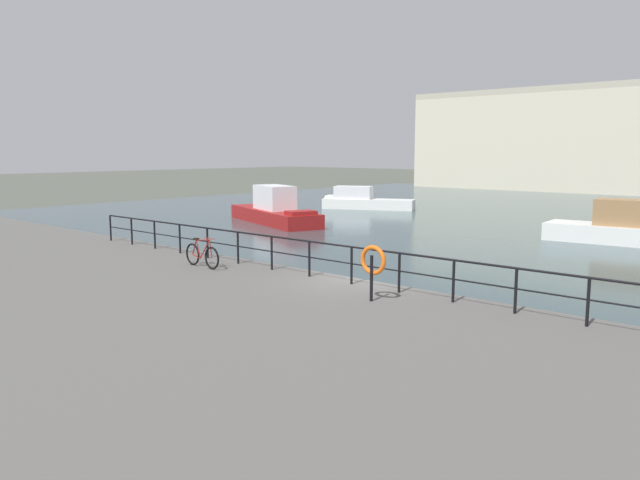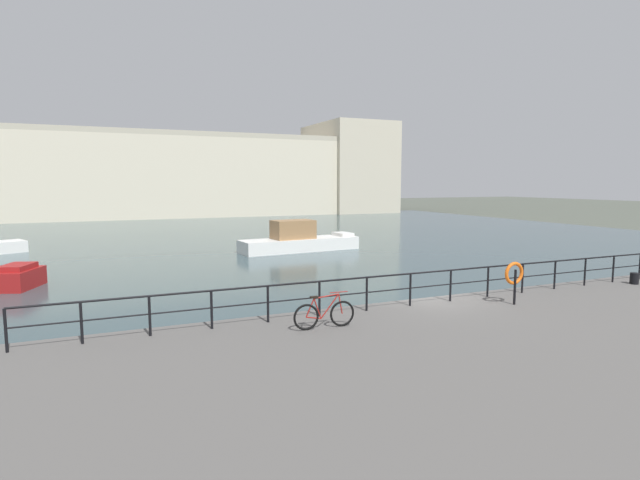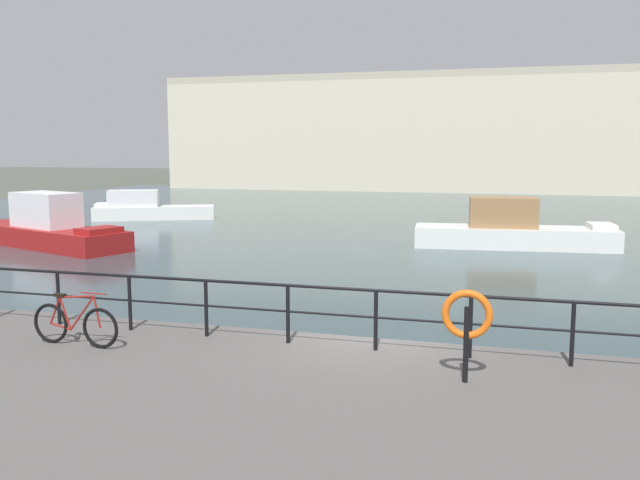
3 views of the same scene
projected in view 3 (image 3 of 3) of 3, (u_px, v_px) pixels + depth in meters
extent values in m
plane|color=#4C5147|center=(366.00, 385.00, 12.67)|extent=(240.00, 240.00, 0.00)
cube|color=#33474C|center=(470.00, 220.00, 41.45)|extent=(80.00, 60.00, 0.01)
cube|color=beige|center=(491.00, 137.00, 71.28)|extent=(67.35, 14.57, 11.09)
cube|color=#B1A993|center=(491.00, 72.00, 63.83)|extent=(67.35, 0.60, 0.70)
cube|color=maroon|center=(46.00, 236.00, 30.49)|extent=(9.53, 5.48, 0.87)
cube|color=silver|center=(46.00, 210.00, 30.27)|extent=(3.57, 2.69, 1.54)
cube|color=maroon|center=(99.00, 230.00, 28.14)|extent=(1.63, 1.96, 0.24)
cube|color=white|center=(154.00, 213.00, 41.91)|extent=(7.34, 4.69, 0.81)
cube|color=silver|center=(133.00, 198.00, 41.61)|extent=(3.31, 2.60, 1.00)
cube|color=white|center=(103.00, 205.00, 41.39)|extent=(1.33, 1.53, 0.24)
cube|color=white|center=(514.00, 237.00, 30.05)|extent=(8.81, 3.09, 0.90)
cube|color=#997047|center=(503.00, 212.00, 30.00)|extent=(3.03, 1.99, 1.32)
cube|color=white|center=(601.00, 226.00, 29.31)|extent=(1.18, 1.70, 0.24)
cylinder|color=black|center=(59.00, 298.00, 13.41)|extent=(0.07, 0.07, 1.05)
cylinder|color=black|center=(130.00, 303.00, 12.98)|extent=(0.07, 0.07, 1.05)
cylinder|color=black|center=(206.00, 308.00, 12.55)|extent=(0.07, 0.07, 1.05)
cylinder|color=black|center=(288.00, 314.00, 12.11)|extent=(0.07, 0.07, 1.05)
cylinder|color=black|center=(376.00, 320.00, 11.68)|extent=(0.07, 0.07, 1.05)
cylinder|color=black|center=(470.00, 327.00, 11.24)|extent=(0.07, 0.07, 1.05)
cylinder|color=black|center=(573.00, 334.00, 10.81)|extent=(0.07, 0.07, 1.05)
cylinder|color=black|center=(288.00, 285.00, 12.04)|extent=(22.31, 0.06, 0.06)
cylinder|color=black|center=(288.00, 311.00, 12.10)|extent=(22.31, 0.04, 0.04)
torus|color=black|center=(100.00, 328.00, 11.80)|extent=(0.72, 0.10, 0.72)
torus|color=black|center=(51.00, 323.00, 12.14)|extent=(0.72, 0.10, 0.72)
cylinder|color=maroon|center=(82.00, 313.00, 11.89)|extent=(0.55, 0.06, 0.66)
cylinder|color=maroon|center=(65.00, 313.00, 12.01)|extent=(0.24, 0.05, 0.58)
cylinder|color=maroon|center=(77.00, 297.00, 11.88)|extent=(0.72, 0.07, 0.11)
cylinder|color=maroon|center=(61.00, 326.00, 12.08)|extent=(0.43, 0.06, 0.12)
cylinder|color=maroon|center=(55.00, 310.00, 12.07)|extent=(0.26, 0.05, 0.51)
cylinder|color=maroon|center=(97.00, 312.00, 11.78)|extent=(0.14, 0.04, 0.57)
cube|color=black|center=(60.00, 295.00, 12.00)|extent=(0.22, 0.10, 0.05)
cylinder|color=maroon|center=(94.00, 293.00, 11.76)|extent=(0.52, 0.05, 0.02)
cylinder|color=black|center=(466.00, 345.00, 10.07)|extent=(0.08, 0.08, 1.15)
torus|color=orange|center=(467.00, 314.00, 10.06)|extent=(0.75, 0.11, 0.75)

